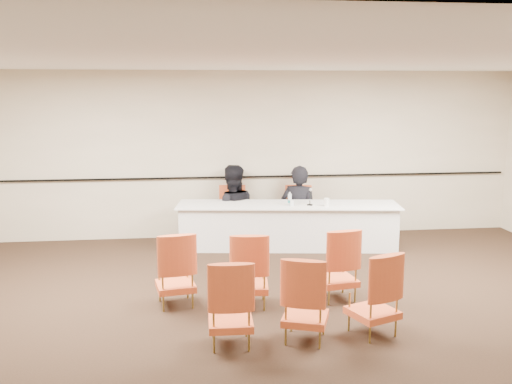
# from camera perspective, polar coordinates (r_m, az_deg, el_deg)

# --- Properties ---
(floor) EXTENTS (10.00, 10.00, 0.00)m
(floor) POSITION_cam_1_polar(r_m,az_deg,el_deg) (6.86, 2.68, -12.65)
(floor) COLOR black
(floor) RESTS_ON ground
(ceiling) EXTENTS (10.00, 10.00, 0.00)m
(ceiling) POSITION_cam_1_polar(r_m,az_deg,el_deg) (6.33, 2.91, 13.25)
(ceiling) COLOR silver
(ceiling) RESTS_ON ground
(wall_back) EXTENTS (10.00, 0.04, 3.00)m
(wall_back) POSITION_cam_1_polar(r_m,az_deg,el_deg) (10.35, -0.90, 3.75)
(wall_back) COLOR #BDB095
(wall_back) RESTS_ON ground
(wall_rail) EXTENTS (9.80, 0.04, 0.03)m
(wall_rail) POSITION_cam_1_polar(r_m,az_deg,el_deg) (10.37, -0.88, 1.53)
(wall_rail) COLOR black
(wall_rail) RESTS_ON wall_back
(panel_table) EXTENTS (3.82, 1.34, 0.75)m
(panel_table) POSITION_cam_1_polar(r_m,az_deg,el_deg) (9.74, 3.20, -3.39)
(panel_table) COLOR silver
(panel_table) RESTS_ON ground
(panelist_main) EXTENTS (0.78, 0.66, 1.82)m
(panelist_main) POSITION_cam_1_polar(r_m,az_deg,el_deg) (10.29, 4.30, -2.37)
(panelist_main) COLOR black
(panelist_main) RESTS_ON ground
(panelist_main_chair) EXTENTS (0.56, 0.56, 0.95)m
(panelist_main_chair) POSITION_cam_1_polar(r_m,az_deg,el_deg) (10.28, 4.31, -2.12)
(panelist_main_chair) COLOR #DD5827
(panelist_main_chair) RESTS_ON ground
(panelist_second) EXTENTS (0.92, 0.73, 1.84)m
(panelist_second) POSITION_cam_1_polar(r_m,az_deg,el_deg) (10.28, -2.43, -2.35)
(panelist_second) COLOR black
(panelist_second) RESTS_ON ground
(panelist_second_chair) EXTENTS (0.56, 0.56, 0.95)m
(panelist_second_chair) POSITION_cam_1_polar(r_m,az_deg,el_deg) (10.27, -2.43, -2.11)
(panelist_second_chair) COLOR #DD5827
(panelist_second_chair) RESTS_ON ground
(papers) EXTENTS (0.33, 0.26, 0.00)m
(papers) POSITION_cam_1_polar(r_m,az_deg,el_deg) (9.68, 5.45, -1.23)
(papers) COLOR white
(papers) RESTS_ON panel_table
(microphone) EXTENTS (0.15, 0.22, 0.27)m
(microphone) POSITION_cam_1_polar(r_m,az_deg,el_deg) (9.56, 5.42, -0.54)
(microphone) COLOR black
(microphone) RESTS_ON panel_table
(water_bottle) EXTENTS (0.08, 0.08, 0.22)m
(water_bottle) POSITION_cam_1_polar(r_m,az_deg,el_deg) (9.58, 3.39, -0.67)
(water_bottle) COLOR #177F7D
(water_bottle) RESTS_ON panel_table
(drinking_glass) EXTENTS (0.08, 0.08, 0.10)m
(drinking_glass) POSITION_cam_1_polar(r_m,az_deg,el_deg) (9.52, 3.62, -1.10)
(drinking_glass) COLOR white
(drinking_glass) RESTS_ON panel_table
(coffee_cup) EXTENTS (0.11, 0.11, 0.14)m
(coffee_cup) POSITION_cam_1_polar(r_m,az_deg,el_deg) (9.52, 7.07, -1.03)
(coffee_cup) COLOR white
(coffee_cup) RESTS_ON panel_table
(aud_chair_front_left) EXTENTS (0.58, 0.58, 0.95)m
(aud_chair_front_left) POSITION_cam_1_polar(r_m,az_deg,el_deg) (7.20, -8.09, -7.58)
(aud_chair_front_left) COLOR #DD5827
(aud_chair_front_left) RESTS_ON ground
(aud_chair_front_mid) EXTENTS (0.54, 0.54, 0.95)m
(aud_chair_front_mid) POSITION_cam_1_polar(r_m,az_deg,el_deg) (7.12, -0.67, -7.70)
(aud_chair_front_mid) COLOR #DD5827
(aud_chair_front_mid) RESTS_ON ground
(aud_chair_front_right) EXTENTS (0.58, 0.58, 0.95)m
(aud_chair_front_right) POSITION_cam_1_polar(r_m,az_deg,el_deg) (7.40, 8.08, -7.09)
(aud_chair_front_right) COLOR #DD5827
(aud_chair_front_right) RESTS_ON ground
(aud_chair_back_left) EXTENTS (0.51, 0.51, 0.95)m
(aud_chair_back_left) POSITION_cam_1_polar(r_m,az_deg,el_deg) (6.07, -2.58, -10.93)
(aud_chair_back_left) COLOR #DD5827
(aud_chair_back_left) RESTS_ON ground
(aud_chair_back_mid) EXTENTS (0.64, 0.64, 0.95)m
(aud_chair_back_mid) POSITION_cam_1_polar(r_m,az_deg,el_deg) (6.20, 4.98, -10.51)
(aud_chair_back_mid) COLOR #DD5827
(aud_chair_back_mid) RESTS_ON ground
(aud_chair_back_right) EXTENTS (0.65, 0.65, 0.95)m
(aud_chair_back_right) POSITION_cam_1_polar(r_m,az_deg,el_deg) (6.45, 11.64, -9.84)
(aud_chair_back_right) COLOR #DD5827
(aud_chair_back_right) RESTS_ON ground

